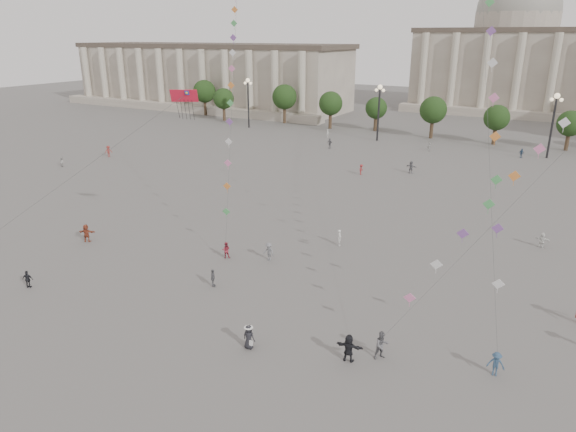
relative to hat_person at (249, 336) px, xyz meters
The scene contains 27 objects.
ground 2.67m from the hat_person, 159.94° to the left, with size 360.00×360.00×0.00m, color #514F4C.
hall_west 122.57m from the hat_person, 129.23° to the left, with size 84.00×26.22×17.20m.
hall_central 130.79m from the hat_person, 91.04° to the left, with size 48.30×34.30×35.50m.
tree_row 79.03m from the hat_person, 91.72° to the left, with size 137.12×5.12×8.00m.
lamp_post_far_west 85.48m from the hat_person, 123.76° to the left, with size 2.00×0.90×10.65m.
lamp_post_mid_west 73.25m from the hat_person, 103.77° to the left, with size 2.00×0.90×10.65m.
lamp_post_mid_east 72.27m from the hat_person, 79.89° to the left, with size 2.00×0.90×10.65m.
person_crowd_0 69.43m from the hat_person, 82.69° to the left, with size 0.91×0.38×1.56m, color #304C6D.
person_crowd_1 59.36m from the hat_person, 153.21° to the left, with size 0.72×0.56×1.49m, color #ADAEA9.
person_crowd_2 62.59m from the hat_person, 145.94° to the left, with size 1.23×0.71×1.91m, color maroon.
person_crowd_3 6.55m from the hat_person, 17.42° to the left, with size 1.73×0.55×1.87m, color black.
person_crowd_4 66.80m from the hat_person, 95.20° to the left, with size 1.40×0.45×1.51m, color silver.
person_crowd_6 13.99m from the hat_person, 116.29° to the left, with size 1.12×0.64×1.73m, color slate.
person_crowd_7 32.13m from the hat_person, 61.69° to the left, with size 1.39×0.44×1.50m, color silver.
person_crowd_10 73.99m from the hat_person, 111.45° to the left, with size 0.61×0.40×1.66m, color silver.
person_crowd_12 49.95m from the hat_person, 94.87° to the left, with size 1.70×0.54×1.83m, color slate.
person_crowd_13 19.11m from the hat_person, 96.16° to the left, with size 0.59×0.39×1.62m, color silver.
person_crowd_16 63.81m from the hat_person, 110.50° to the left, with size 1.07×0.45×1.83m, color #59595D.
person_crowd_17 46.47m from the hat_person, 102.91° to the left, with size 0.99×0.57×1.53m, color maroon.
tourist_2 25.46m from the hat_person, 163.09° to the left, with size 1.69×0.54×1.82m, color #9C432A.
tourist_3 9.51m from the hat_person, 141.73° to the left, with size 0.89×0.37×1.52m, color #5A5A5F.
tourist_4 20.52m from the hat_person, behind, with size 0.87×0.36×1.49m, color black.
kite_flyer_0 14.88m from the hat_person, 131.90° to the left, with size 0.76×0.59×1.56m, color maroon.
kite_flyer_1 15.40m from the hat_person, 18.97° to the left, with size 1.03×0.59×1.59m, color navy.
kite_flyer_2 8.60m from the hat_person, 22.25° to the left, with size 0.93×0.72×1.91m, color #5B5B60.
hat_person is the anchor object (origin of this frame).
dragon_kite 19.57m from the hat_person, 144.59° to the left, with size 7.22×9.52×25.15m.
Camera 1 is at (18.95, -24.81, 19.57)m, focal length 32.00 mm.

